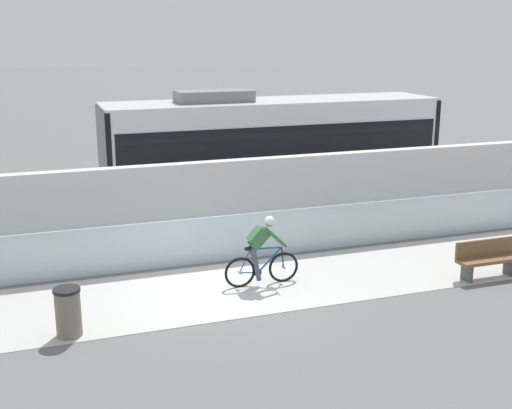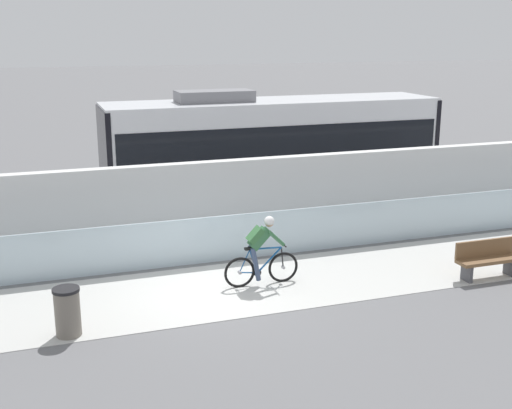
{
  "view_description": "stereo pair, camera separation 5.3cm",
  "coord_description": "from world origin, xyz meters",
  "views": [
    {
      "loc": [
        -3.68,
        -13.19,
        5.6
      ],
      "look_at": [
        1.72,
        2.35,
        1.25
      ],
      "focal_mm": 46.05,
      "sensor_mm": 36.0,
      "label": 1
    },
    {
      "loc": [
        -3.63,
        -13.21,
        5.6
      ],
      "look_at": [
        1.72,
        2.35,
        1.25
      ],
      "focal_mm": 46.05,
      "sensor_mm": 36.0,
      "label": 2
    }
  ],
  "objects": [
    {
      "name": "ground_plane",
      "position": [
        0.0,
        0.0,
        0.0
      ],
      "size": [
        200.0,
        200.0,
        0.0
      ],
      "primitive_type": "plane",
      "color": "slate"
    },
    {
      "name": "bike_path_deck",
      "position": [
        0.0,
        0.0,
        0.01
      ],
      "size": [
        32.0,
        3.2,
        0.01
      ],
      "primitive_type": "cube",
      "color": "beige",
      "rests_on": "ground"
    },
    {
      "name": "glass_parapet",
      "position": [
        0.0,
        1.85,
        0.59
      ],
      "size": [
        32.0,
        0.05,
        1.17
      ],
      "primitive_type": "cube",
      "color": "silver",
      "rests_on": "ground"
    },
    {
      "name": "concrete_barrier_wall",
      "position": [
        0.0,
        3.65,
        1.1
      ],
      "size": [
        32.0,
        0.36,
        2.2
      ],
      "primitive_type": "cube",
      "color": "silver",
      "rests_on": "ground"
    },
    {
      "name": "tram_rail_near",
      "position": [
        0.0,
        6.13,
        0.0
      ],
      "size": [
        32.0,
        0.08,
        0.01
      ],
      "primitive_type": "cube",
      "color": "#595654",
      "rests_on": "ground"
    },
    {
      "name": "tram_rail_far",
      "position": [
        0.0,
        7.57,
        0.0
      ],
      "size": [
        32.0,
        0.08,
        0.01
      ],
      "primitive_type": "cube",
      "color": "#595654",
      "rests_on": "ground"
    },
    {
      "name": "tram",
      "position": [
        3.85,
        6.85,
        1.89
      ],
      "size": [
        11.06,
        2.54,
        3.81
      ],
      "color": "silver",
      "rests_on": "ground"
    },
    {
      "name": "cyclist_on_bike",
      "position": [
        1.04,
        -0.0,
        0.8
      ],
      "size": [
        1.77,
        0.58,
        1.61
      ],
      "color": "black",
      "rests_on": "ground"
    },
    {
      "name": "trash_bin",
      "position": [
        -3.28,
        -1.25,
        0.48
      ],
      "size": [
        0.51,
        0.51,
        0.96
      ],
      "color": "slate",
      "rests_on": "ground"
    },
    {
      "name": "bench",
      "position": [
        6.19,
        -1.29,
        0.48
      ],
      "size": [
        1.6,
        0.45,
        0.89
      ],
      "color": "brown",
      "rests_on": "ground"
    }
  ]
}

